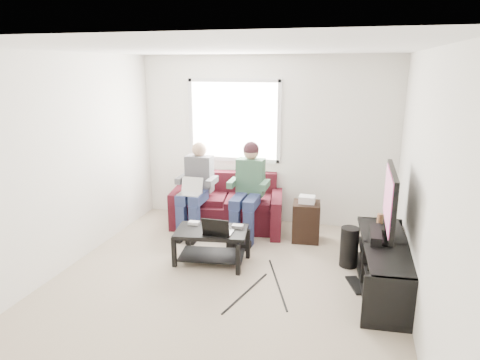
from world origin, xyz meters
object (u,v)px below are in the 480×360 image
coffee_table (212,238)px  end_table (306,221)px  subwoofer (349,247)px  sofa (228,207)px  tv (390,201)px  tv_stand (385,269)px

coffee_table → end_table: 1.49m
subwoofer → sofa: bearing=153.4°
coffee_table → tv: bearing=-0.9°
subwoofer → tv: bearing=-44.6°
end_table → sofa: bearing=168.6°
sofa → subwoofer: sofa is taller
sofa → subwoofer: size_ratio=3.64×
coffee_table → subwoofer: bearing=11.9°
coffee_table → end_table: size_ratio=1.44×
coffee_table → end_table: bearing=44.2°
coffee_table → tv_stand: tv_stand is taller
tv_stand → subwoofer: 0.63m
sofa → tv: bearing=-30.4°
tv_stand → tv: (-0.00, 0.10, 0.77)m
coffee_table → tv_stand: (2.08, -0.13, -0.08)m
coffee_table → tv: 2.19m
subwoofer → end_table: end_table is taller
tv_stand → tv: size_ratio=1.55×
end_table → subwoofer: bearing=-48.0°
sofa → coffee_table: bearing=-82.0°
sofa → subwoofer: (1.87, -0.94, -0.05)m
sofa → coffee_table: (0.18, -1.29, 0.02)m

